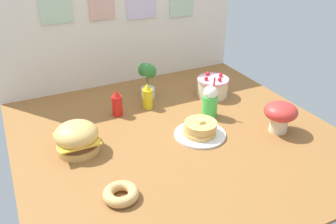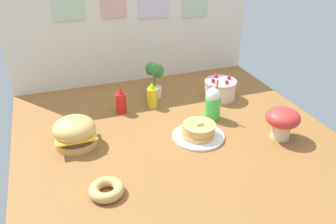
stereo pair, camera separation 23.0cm
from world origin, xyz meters
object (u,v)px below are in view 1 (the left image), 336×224
object	(u,v)px
burger	(77,138)
mustard_bottle	(148,97)
pancake_stack	(200,130)
donut_pink_glaze	(121,194)
mushroom_stool	(280,114)
ketchup_bottle	(117,104)
potted_plant	(147,78)
cream_soda_cup	(210,102)
layer_cake	(213,87)

from	to	relation	value
burger	mustard_bottle	xyz separation A→B (cm)	(58.77, 32.08, 0.17)
mustard_bottle	pancake_stack	bearing A→B (deg)	-73.28
mustard_bottle	donut_pink_glaze	world-z (taller)	mustard_bottle
pancake_stack	burger	bearing A→B (deg)	166.71
burger	mustard_bottle	size ratio (longest dim) A/B	1.33
mushroom_stool	donut_pink_glaze	bearing A→B (deg)	-172.14
burger	ketchup_bottle	bearing A→B (deg)	41.51
burger	potted_plant	world-z (taller)	potted_plant
burger	donut_pink_glaze	distance (cm)	51.75
burger	mushroom_stool	bearing A→B (deg)	-16.00
pancake_stack	donut_pink_glaze	world-z (taller)	pancake_stack
ketchup_bottle	mustard_bottle	size ratio (longest dim) A/B	1.00
donut_pink_glaze	pancake_stack	bearing A→B (deg)	27.21
mustard_bottle	mushroom_stool	xyz separation A→B (cm)	(63.31, -67.09, 3.61)
cream_soda_cup	burger	bearing A→B (deg)	-179.03
layer_cake	donut_pink_glaze	distance (cm)	129.89
burger	ketchup_bottle	distance (cm)	47.26
layer_cake	ketchup_bottle	xyz separation A→B (cm)	(-76.52, 2.76, 1.50)
donut_pink_glaze	potted_plant	xyz separation A→B (cm)	(56.61, 98.53, 12.88)
mushroom_stool	layer_cake	bearing A→B (deg)	99.09
burger	mustard_bottle	world-z (taller)	mustard_bottle
layer_cake	ketchup_bottle	distance (cm)	76.58
potted_plant	mushroom_stool	xyz separation A→B (cm)	(56.43, -82.94, -3.20)
ketchup_bottle	mushroom_stool	bearing A→B (deg)	-37.42
donut_pink_glaze	mushroom_stool	world-z (taller)	mushroom_stool
burger	pancake_stack	distance (cm)	75.81
mustard_bottle	cream_soda_cup	size ratio (longest dim) A/B	0.67
potted_plant	burger	bearing A→B (deg)	-143.87
layer_cake	mushroom_stool	world-z (taller)	mushroom_stool
ketchup_bottle	layer_cake	bearing A→B (deg)	-2.06
donut_pink_glaze	potted_plant	distance (cm)	114.37
ketchup_bottle	cream_soda_cup	size ratio (longest dim) A/B	0.67
potted_plant	mushroom_stool	distance (cm)	100.37
ketchup_bottle	cream_soda_cup	distance (cm)	64.44
burger	potted_plant	distance (cm)	81.58
ketchup_bottle	donut_pink_glaze	bearing A→B (deg)	-107.83
cream_soda_cup	mushroom_stool	size ratio (longest dim) A/B	1.36
burger	pancake_stack	bearing A→B (deg)	-13.29
pancake_stack	mustard_bottle	bearing A→B (deg)	106.72
ketchup_bottle	mushroom_stool	distance (cm)	109.22
pancake_stack	potted_plant	xyz separation A→B (cm)	(-7.99, 65.32, 11.69)
layer_cake	burger	bearing A→B (deg)	-165.68
donut_pink_glaze	potted_plant	size ratio (longest dim) A/B	0.61
mustard_bottle	donut_pink_glaze	bearing A→B (deg)	-121.02
ketchup_bottle	mushroom_stool	world-z (taller)	mushroom_stool
burger	ketchup_bottle	xyz separation A→B (cm)	(35.39, 31.32, 0.17)
burger	mushroom_stool	world-z (taller)	mushroom_stool
layer_cake	potted_plant	distance (cm)	50.83
mustard_bottle	potted_plant	xyz separation A→B (cm)	(6.88, 15.84, 6.81)
burger	layer_cake	bearing A→B (deg)	14.32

